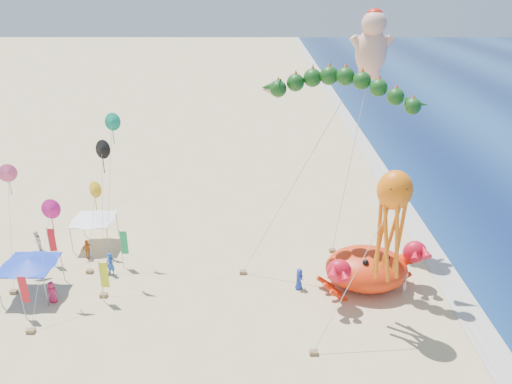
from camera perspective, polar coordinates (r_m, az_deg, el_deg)
ground at (r=36.07m, az=3.23°, el=-10.81°), size 320.00×320.00×0.00m
foam_strip at (r=38.61m, az=21.60°, el=-10.10°), size 320.00×320.00×0.00m
crab_inflatable at (r=36.18m, az=12.56°, el=-8.44°), size 7.82×6.69×3.43m
dragon_kite at (r=33.56m, az=9.69°, el=11.14°), size 12.05×4.44×14.50m
cherub_kite at (r=38.96m, az=13.10°, el=16.23°), size 3.77×4.19×18.21m
octopus_kite at (r=30.19m, az=15.21°, el=-2.78°), size 5.83×4.30×10.24m
canopy_blue at (r=37.51m, az=-24.56°, el=-7.30°), size 3.68×3.68×2.71m
canopy_white at (r=42.30m, az=-18.14°, el=-2.77°), size 3.44×3.44×2.71m
feather_flags at (r=37.25m, az=-19.79°, el=-7.47°), size 6.07×6.51×3.20m
beachgoers at (r=38.26m, az=-14.00°, el=-7.90°), size 28.40×7.65×1.78m
small_kites at (r=37.18m, az=-20.03°, el=1.22°), size 8.69×9.65×11.32m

